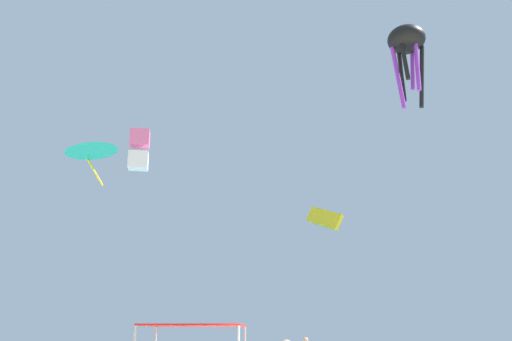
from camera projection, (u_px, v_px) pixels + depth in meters
The scene contains 5 objects.
canopy_tent at pixel (194, 328), 17.46m from camera, with size 3.26×2.85×2.27m.
kite_parafoil_yellow at pixel (324, 218), 39.34m from camera, with size 2.60×3.51×2.51m.
kite_delta_teal at pixel (91, 147), 25.94m from camera, with size 3.00×2.97×2.12m.
kite_octopus_black at pixel (407, 44), 32.30m from camera, with size 3.14×3.14×5.39m.
kite_box_pink at pixel (139, 150), 37.34m from camera, with size 1.61×1.68×2.94m.
Camera 1 is at (0.53, -15.54, 1.94)m, focal length 37.02 mm.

